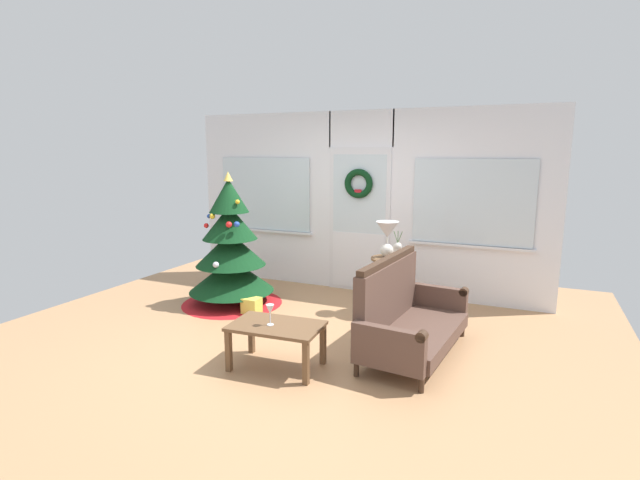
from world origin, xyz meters
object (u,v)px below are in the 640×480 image
object	(u,v)px
flower_vase	(398,250)
coffee_table	(276,331)
side_table	(390,274)
table_lamp	(387,234)
settee_sofa	(405,316)
gift_box	(252,306)
christmas_tree	(231,257)
wine_glass	(270,310)

from	to	relation	value
flower_vase	coffee_table	distance (m)	2.01
side_table	table_lamp	world-z (taller)	table_lamp
side_table	coffee_table	size ratio (longest dim) A/B	0.81
settee_sofa	coffee_table	xyz separation A→B (m)	(-1.01, -0.82, -0.02)
coffee_table	gift_box	bearing A→B (deg)	130.51
settee_sofa	table_lamp	world-z (taller)	table_lamp
flower_vase	christmas_tree	bearing A→B (deg)	-169.52
table_lamp	gift_box	size ratio (longest dim) A/B	2.13
christmas_tree	coffee_table	distance (m)	2.08
coffee_table	wine_glass	bearing A→B (deg)	-140.85
wine_glass	christmas_tree	bearing A→B (deg)	134.05
christmas_tree	wine_glass	world-z (taller)	christmas_tree
christmas_tree	table_lamp	size ratio (longest dim) A/B	3.95
settee_sofa	coffee_table	distance (m)	1.30
table_lamp	coffee_table	xyz separation A→B (m)	(-0.49, -1.94, -0.64)
table_lamp	flower_vase	distance (m)	0.25
coffee_table	side_table	bearing A→B (deg)	73.93
settee_sofa	gift_box	xyz separation A→B (m)	(-2.01, 0.36, -0.27)
table_lamp	flower_vase	xyz separation A→B (m)	(0.16, -0.10, -0.17)
table_lamp	coffee_table	bearing A→B (deg)	-104.10
settee_sofa	side_table	bearing A→B (deg)	112.97
gift_box	coffee_table	bearing A→B (deg)	-49.49
side_table	wine_glass	size ratio (longest dim) A/B	3.63
side_table	table_lamp	distance (m)	0.50
coffee_table	flower_vase	bearing A→B (deg)	70.62
side_table	table_lamp	bearing A→B (deg)	146.31
christmas_tree	side_table	distance (m)	2.08
side_table	table_lamp	xyz separation A→B (m)	(-0.06, 0.04, 0.49)
side_table	coffee_table	bearing A→B (deg)	-106.07
settee_sofa	flower_vase	bearing A→B (deg)	109.33
coffee_table	wine_glass	world-z (taller)	wine_glass
christmas_tree	wine_glass	bearing A→B (deg)	-45.95
side_table	coffee_table	distance (m)	1.98
wine_glass	flower_vase	bearing A→B (deg)	69.80
side_table	flower_vase	size ratio (longest dim) A/B	2.02
coffee_table	wine_glass	xyz separation A→B (m)	(-0.04, -0.03, 0.21)
christmas_tree	settee_sofa	bearing A→B (deg)	-14.20
gift_box	table_lamp	bearing A→B (deg)	27.09
side_table	coffee_table	world-z (taller)	side_table
christmas_tree	side_table	xyz separation A→B (m)	(2.02, 0.45, -0.13)
coffee_table	gift_box	world-z (taller)	coffee_table
wine_glass	gift_box	size ratio (longest dim) A/B	0.94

